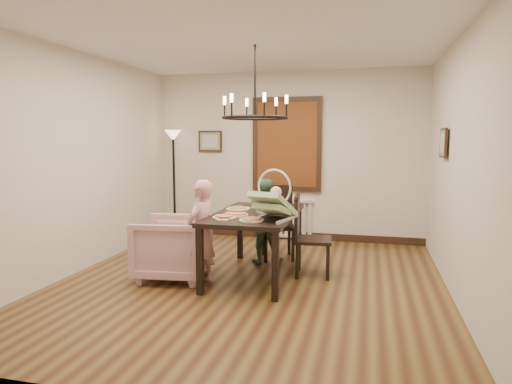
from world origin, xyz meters
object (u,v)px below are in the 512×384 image
at_px(chair_right, 313,235).
at_px(seated_man, 263,228).
at_px(baby_bouncer, 273,202).
at_px(elderly_woman, 201,242).
at_px(armchair, 172,247).
at_px(drinking_glass, 261,208).
at_px(dining_table, 255,220).
at_px(floor_lamp, 174,185).
at_px(chair_far, 278,222).

bearing_deg(chair_right, seated_man, 54.30).
bearing_deg(baby_bouncer, elderly_woman, -163.67).
xyz_separation_m(chair_right, baby_bouncer, (-0.38, -0.63, 0.49)).
xyz_separation_m(armchair, drinking_glass, (1.06, 0.26, 0.49)).
height_order(dining_table, drinking_glass, drinking_glass).
bearing_deg(baby_bouncer, floor_lamp, 147.82).
distance_m(chair_right, floor_lamp, 3.10).
height_order(chair_right, seated_man, chair_right).
bearing_deg(drinking_glass, elderly_woman, -147.16).
xyz_separation_m(elderly_woman, drinking_glass, (0.62, 0.40, 0.36)).
height_order(dining_table, elderly_woman, elderly_woman).
distance_m(baby_bouncer, drinking_glass, 0.45).
relative_size(seated_man, floor_lamp, 0.54).
bearing_deg(baby_bouncer, chair_far, 112.40).
bearing_deg(armchair, chair_far, 131.08).
relative_size(chair_far, chair_right, 1.03).
relative_size(dining_table, seated_man, 1.77).
bearing_deg(chair_far, floor_lamp, 136.45).
height_order(chair_right, floor_lamp, floor_lamp).
xyz_separation_m(dining_table, armchair, (-0.97, -0.31, -0.33)).
bearing_deg(chair_far, armchair, -149.70).
xyz_separation_m(elderly_woman, floor_lamp, (-1.37, 2.32, 0.39)).
relative_size(chair_right, elderly_woman, 1.00).
xyz_separation_m(elderly_woman, seated_man, (0.48, 1.11, -0.03)).
distance_m(chair_far, elderly_woman, 1.50).
xyz_separation_m(dining_table, floor_lamp, (-1.90, 1.86, 0.19)).
bearing_deg(seated_man, armchair, 34.71).
relative_size(chair_far, floor_lamp, 0.58).
bearing_deg(chair_right, floor_lamp, 52.34).
height_order(dining_table, chair_far, chair_far).
bearing_deg(chair_right, armchair, 102.38).
height_order(chair_right, baby_bouncer, baby_bouncer).
bearing_deg(chair_far, drinking_glass, -109.23).
relative_size(drinking_glass, floor_lamp, 0.07).
relative_size(chair_right, baby_bouncer, 1.70).
distance_m(chair_far, baby_bouncer, 1.41).
bearing_deg(baby_bouncer, chair_right, 72.73).
relative_size(armchair, baby_bouncer, 1.40).
relative_size(dining_table, baby_bouncer, 2.85).
bearing_deg(armchair, drinking_glass, 96.65).
xyz_separation_m(chair_right, elderly_woman, (-1.23, -0.67, 0.00)).
bearing_deg(armchair, floor_lamp, -163.79).
bearing_deg(chair_far, dining_table, -115.00).
relative_size(baby_bouncer, floor_lamp, 0.33).
bearing_deg(drinking_glass, chair_far, 88.58).
bearing_deg(chair_right, dining_table, 101.99).
bearing_deg(armchair, baby_bouncer, 78.27).
xyz_separation_m(chair_right, armchair, (-1.66, -0.53, -0.13)).
bearing_deg(chair_right, elderly_woman, 113.48).
relative_size(dining_table, floor_lamp, 0.95).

